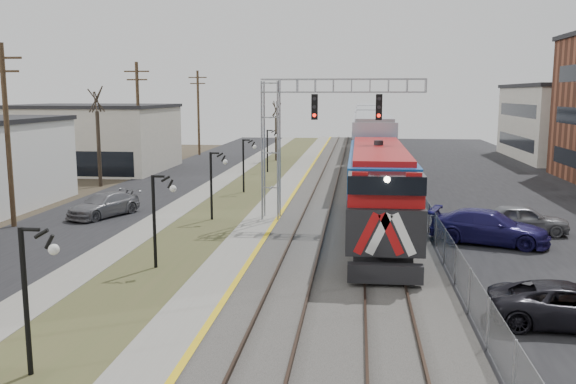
# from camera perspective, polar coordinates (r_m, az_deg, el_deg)

# --- Properties ---
(street_west) EXTENTS (7.00, 120.00, 0.04)m
(street_west) POSITION_cam_1_polar(r_m,az_deg,el_deg) (44.68, -14.39, -0.50)
(street_west) COLOR black
(street_west) RESTS_ON ground
(sidewalk) EXTENTS (2.00, 120.00, 0.08)m
(sidewalk) POSITION_cam_1_polar(r_m,az_deg,el_deg) (43.28, -8.81, -0.60)
(sidewalk) COLOR gray
(sidewalk) RESTS_ON ground
(grass_median) EXTENTS (4.00, 120.00, 0.06)m
(grass_median) POSITION_cam_1_polar(r_m,az_deg,el_deg) (42.59, -4.92, -0.70)
(grass_median) COLOR #464C28
(grass_median) RESTS_ON ground
(platform) EXTENTS (2.00, 120.00, 0.24)m
(platform) POSITION_cam_1_polar(r_m,az_deg,el_deg) (42.08, -0.91, -0.66)
(platform) COLOR gray
(platform) RESTS_ON ground
(ballast_bed) EXTENTS (8.00, 120.00, 0.20)m
(ballast_bed) POSITION_cam_1_polar(r_m,az_deg,el_deg) (41.74, 5.91, -0.82)
(ballast_bed) COLOR #595651
(ballast_bed) RESTS_ON ground
(parking_lot) EXTENTS (16.00, 120.00, 0.04)m
(parking_lot) POSITION_cam_1_polar(r_m,az_deg,el_deg) (43.33, 21.99, -1.19)
(parking_lot) COLOR black
(parking_lot) RESTS_ON ground
(platform_edge) EXTENTS (0.24, 120.00, 0.01)m
(platform_edge) POSITION_cam_1_polar(r_m,az_deg,el_deg) (41.96, 0.28, -0.52)
(platform_edge) COLOR gold
(platform_edge) RESTS_ON platform
(track_near) EXTENTS (1.58, 120.00, 0.15)m
(track_near) POSITION_cam_1_polar(r_m,az_deg,el_deg) (41.77, 3.17, -0.53)
(track_near) COLOR #2D2119
(track_near) RESTS_ON ballast_bed
(track_far) EXTENTS (1.58, 120.00, 0.15)m
(track_far) POSITION_cam_1_polar(r_m,az_deg,el_deg) (41.72, 7.98, -0.62)
(track_far) COLOR #2D2119
(track_far) RESTS_ON ballast_bed
(train) EXTENTS (3.00, 85.85, 5.33)m
(train) POSITION_cam_1_polar(r_m,az_deg,el_deg) (66.77, 7.53, 5.33)
(train) COLOR #134C9A
(train) RESTS_ON ground
(signal_gantry) EXTENTS (9.00, 1.07, 8.15)m
(signal_gantry) POSITION_cam_1_polar(r_m,az_deg,el_deg) (34.29, 1.23, 6.29)
(signal_gantry) COLOR gray
(signal_gantry) RESTS_ON ground
(lampposts) EXTENTS (0.14, 62.14, 4.00)m
(lampposts) POSITION_cam_1_polar(r_m,az_deg,el_deg) (26.34, -12.20, -2.67)
(lampposts) COLOR black
(lampposts) RESTS_ON ground
(utility_poles) EXTENTS (0.28, 80.28, 10.00)m
(utility_poles) POSITION_cam_1_polar(r_m,az_deg,el_deg) (36.48, -24.76, 4.70)
(utility_poles) COLOR #4C3823
(utility_poles) RESTS_ON ground
(fence) EXTENTS (0.04, 120.00, 1.60)m
(fence) POSITION_cam_1_polar(r_m,az_deg,el_deg) (41.79, 11.70, 0.02)
(fence) COLOR gray
(fence) RESTS_ON ground
(bare_trees) EXTENTS (12.30, 42.30, 5.95)m
(bare_trees) POSITION_cam_1_polar(r_m,az_deg,el_deg) (48.37, -14.15, 3.43)
(bare_trees) COLOR #382D23
(bare_trees) RESTS_ON ground
(car_lot_c) EXTENTS (5.07, 2.61, 1.37)m
(car_lot_c) POSITION_cam_1_polar(r_m,az_deg,el_deg) (21.48, 24.89, -9.69)
(car_lot_c) COLOR black
(car_lot_c) RESTS_ON ground
(car_lot_d) EXTENTS (6.10, 3.94, 1.64)m
(car_lot_d) POSITION_cam_1_polar(r_m,az_deg,el_deg) (31.46, 18.29, -3.20)
(car_lot_d) COLOR navy
(car_lot_d) RESTS_ON ground
(car_lot_e) EXTENTS (4.58, 1.95, 1.54)m
(car_lot_e) POSITION_cam_1_polar(r_m,az_deg,el_deg) (34.28, 21.15, -2.45)
(car_lot_e) COLOR slate
(car_lot_e) RESTS_ON ground
(car_street_b) EXTENTS (3.70, 5.23, 1.41)m
(car_street_b) POSITION_cam_1_polar(r_m,az_deg,el_deg) (38.12, -16.85, -1.20)
(car_street_b) COLOR slate
(car_street_b) RESTS_ON ground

